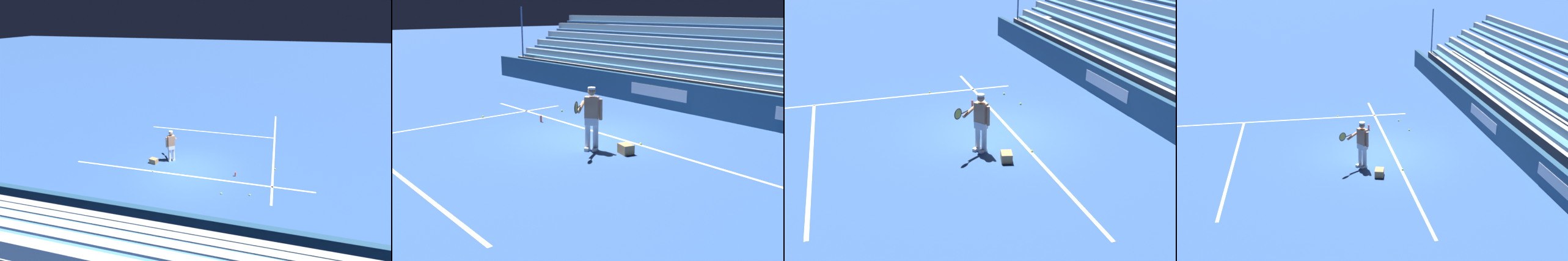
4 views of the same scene
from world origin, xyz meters
TOP-DOWN VIEW (x-y plane):
  - ground_plane at (0.00, 0.00)m, footprint 160.00×160.00m
  - court_baseline_white at (0.00, -0.50)m, footprint 12.00×0.10m
  - court_sideline_white at (4.11, 4.00)m, footprint 0.10×12.00m
  - court_service_line_white at (0.00, 5.50)m, footprint 8.22×0.10m
  - back_wall_sponsor_board at (-0.00, -4.87)m, footprint 26.56×0.25m
  - tennis_player at (-1.19, 0.85)m, footprint 0.63×1.05m
  - ball_box_cardboard at (-2.02, 0.36)m, footprint 0.46×0.39m
  - tennis_ball_on_baseline at (1.96, -1.66)m, footprint 0.07×0.07m
  - tennis_ball_far_left at (4.21, 1.24)m, footprint 0.07×0.07m
  - tennis_ball_near_player at (3.18, -1.47)m, footprint 0.07×0.07m
  - tennis_ball_far_right at (-1.72, -0.53)m, footprint 0.07×0.07m
  - water_bottle at (2.34, 0.05)m, footprint 0.07×0.07m

SIDE VIEW (x-z plane):
  - ground_plane at x=0.00m, z-range 0.00..0.00m
  - court_baseline_white at x=0.00m, z-range 0.00..0.01m
  - court_sideline_white at x=4.11m, z-range 0.00..0.01m
  - court_service_line_white at x=0.00m, z-range 0.00..0.01m
  - tennis_ball_on_baseline at x=1.96m, z-range 0.00..0.07m
  - tennis_ball_far_left at x=4.21m, z-range 0.00..0.07m
  - tennis_ball_near_player at x=3.18m, z-range 0.00..0.07m
  - tennis_ball_far_right at x=-1.72m, z-range 0.00..0.07m
  - water_bottle at x=2.34m, z-range 0.00..0.22m
  - ball_box_cardboard at x=-2.02m, z-range 0.00..0.26m
  - back_wall_sponsor_board at x=0.00m, z-range 0.00..1.10m
  - tennis_player at x=-1.19m, z-range 0.04..1.75m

